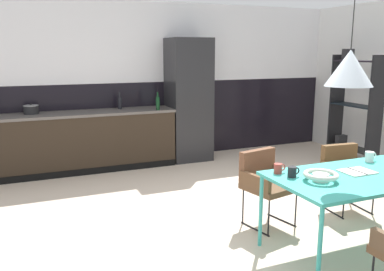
{
  "coord_description": "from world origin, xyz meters",
  "views": [
    {
      "loc": [
        -2.18,
        -3.29,
        1.82
      ],
      "look_at": [
        -0.46,
        0.83,
        0.89
      ],
      "focal_mm": 37.86,
      "sensor_mm": 36.0,
      "label": 1
    }
  ],
  "objects_px": {
    "open_book": "(357,172)",
    "bottle_vinegar_dark": "(120,103)",
    "armchair_head_of_table": "(265,177)",
    "bottle_wine_green": "(158,103)",
    "fruit_bowl": "(321,175)",
    "mug_dark_espresso": "(278,168)",
    "mug_white_ceramic": "(370,157)",
    "dining_table": "(372,177)",
    "pendant_lamp_over_table_near": "(350,68)",
    "open_shelf_unit": "(354,107)",
    "mug_glass_clear": "(292,172)",
    "cooking_pot": "(31,109)",
    "refrigerator_column": "(189,100)",
    "armchair_by_stool": "(345,169)"
  },
  "relations": [
    {
      "from": "open_book",
      "to": "bottle_vinegar_dark",
      "type": "bearing_deg",
      "value": 110.17
    },
    {
      "from": "armchair_head_of_table",
      "to": "bottle_wine_green",
      "type": "relative_size",
      "value": 2.77
    },
    {
      "from": "fruit_bowl",
      "to": "mug_dark_espresso",
      "type": "bearing_deg",
      "value": 122.44
    },
    {
      "from": "mug_white_ceramic",
      "to": "fruit_bowl",
      "type": "bearing_deg",
      "value": -160.3
    },
    {
      "from": "dining_table",
      "to": "mug_white_ceramic",
      "type": "bearing_deg",
      "value": 47.54
    },
    {
      "from": "armchair_head_of_table",
      "to": "pendant_lamp_over_table_near",
      "type": "xyz_separation_m",
      "value": [
        0.21,
        -0.87,
        1.17
      ]
    },
    {
      "from": "dining_table",
      "to": "bottle_wine_green",
      "type": "height_order",
      "value": "bottle_wine_green"
    },
    {
      "from": "fruit_bowl",
      "to": "bottle_wine_green",
      "type": "bearing_deg",
      "value": 95.76
    },
    {
      "from": "mug_dark_espresso",
      "to": "open_shelf_unit",
      "type": "height_order",
      "value": "open_shelf_unit"
    },
    {
      "from": "mug_glass_clear",
      "to": "bottle_vinegar_dark",
      "type": "relative_size",
      "value": 0.44
    },
    {
      "from": "mug_dark_espresso",
      "to": "bottle_vinegar_dark",
      "type": "bearing_deg",
      "value": 101.01
    },
    {
      "from": "dining_table",
      "to": "cooking_pot",
      "type": "relative_size",
      "value": 8.75
    },
    {
      "from": "mug_white_ceramic",
      "to": "mug_glass_clear",
      "type": "distance_m",
      "value": 1.04
    },
    {
      "from": "fruit_bowl",
      "to": "open_book",
      "type": "relative_size",
      "value": 1.04
    },
    {
      "from": "fruit_bowl",
      "to": "mug_dark_espresso",
      "type": "relative_size",
      "value": 2.54
    },
    {
      "from": "bottle_wine_green",
      "to": "bottle_vinegar_dark",
      "type": "bearing_deg",
      "value": 148.03
    },
    {
      "from": "mug_dark_espresso",
      "to": "pendant_lamp_over_table_near",
      "type": "height_order",
      "value": "pendant_lamp_over_table_near"
    },
    {
      "from": "open_book",
      "to": "mug_white_ceramic",
      "type": "xyz_separation_m",
      "value": [
        0.39,
        0.24,
        0.05
      ]
    },
    {
      "from": "refrigerator_column",
      "to": "bottle_vinegar_dark",
      "type": "height_order",
      "value": "refrigerator_column"
    },
    {
      "from": "armchair_by_stool",
      "to": "armchair_head_of_table",
      "type": "xyz_separation_m",
      "value": [
        -1.09,
        0.0,
        0.03
      ]
    },
    {
      "from": "pendant_lamp_over_table_near",
      "to": "open_book",
      "type": "bearing_deg",
      "value": 18.03
    },
    {
      "from": "mug_dark_espresso",
      "to": "open_shelf_unit",
      "type": "distance_m",
      "value": 3.59
    },
    {
      "from": "refrigerator_column",
      "to": "armchair_head_of_table",
      "type": "height_order",
      "value": "refrigerator_column"
    },
    {
      "from": "armchair_head_of_table",
      "to": "mug_dark_espresso",
      "type": "bearing_deg",
      "value": 56.06
    },
    {
      "from": "armchair_by_stool",
      "to": "armchair_head_of_table",
      "type": "distance_m",
      "value": 1.09
    },
    {
      "from": "armchair_by_stool",
      "to": "open_book",
      "type": "distance_m",
      "value": 1.02
    },
    {
      "from": "fruit_bowl",
      "to": "bottle_wine_green",
      "type": "relative_size",
      "value": 1.05
    },
    {
      "from": "dining_table",
      "to": "fruit_bowl",
      "type": "xyz_separation_m",
      "value": [
        -0.59,
        -0.01,
        0.09
      ]
    },
    {
      "from": "armchair_head_of_table",
      "to": "bottle_vinegar_dark",
      "type": "relative_size",
      "value": 2.86
    },
    {
      "from": "dining_table",
      "to": "fruit_bowl",
      "type": "bearing_deg",
      "value": -179.5
    },
    {
      "from": "open_book",
      "to": "mug_white_ceramic",
      "type": "bearing_deg",
      "value": 31.25
    },
    {
      "from": "open_shelf_unit",
      "to": "bottle_wine_green",
      "type": "bearing_deg",
      "value": -108.44
    },
    {
      "from": "mug_white_ceramic",
      "to": "open_shelf_unit",
      "type": "relative_size",
      "value": 0.07
    },
    {
      "from": "refrigerator_column",
      "to": "fruit_bowl",
      "type": "relative_size",
      "value": 6.83
    },
    {
      "from": "refrigerator_column",
      "to": "pendant_lamp_over_table_near",
      "type": "relative_size",
      "value": 1.95
    },
    {
      "from": "armchair_head_of_table",
      "to": "fruit_bowl",
      "type": "bearing_deg",
      "value": 77.54
    },
    {
      "from": "dining_table",
      "to": "fruit_bowl",
      "type": "distance_m",
      "value": 0.6
    },
    {
      "from": "mug_white_ceramic",
      "to": "open_shelf_unit",
      "type": "height_order",
      "value": "open_shelf_unit"
    },
    {
      "from": "armchair_by_stool",
      "to": "open_shelf_unit",
      "type": "height_order",
      "value": "open_shelf_unit"
    },
    {
      "from": "open_book",
      "to": "mug_glass_clear",
      "type": "bearing_deg",
      "value": 170.46
    },
    {
      "from": "bottle_vinegar_dark",
      "to": "open_shelf_unit",
      "type": "distance_m",
      "value": 3.83
    },
    {
      "from": "fruit_bowl",
      "to": "open_shelf_unit",
      "type": "distance_m",
      "value": 3.64
    },
    {
      "from": "mug_white_ceramic",
      "to": "mug_glass_clear",
      "type": "height_order",
      "value": "mug_white_ceramic"
    },
    {
      "from": "open_shelf_unit",
      "to": "cooking_pot",
      "type": "bearing_deg",
      "value": -105.23
    },
    {
      "from": "mug_dark_espresso",
      "to": "mug_glass_clear",
      "type": "xyz_separation_m",
      "value": [
        0.05,
        -0.14,
        0.0
      ]
    },
    {
      "from": "pendant_lamp_over_table_near",
      "to": "cooking_pot",
      "type": "bearing_deg",
      "value": 122.67
    },
    {
      "from": "armchair_head_of_table",
      "to": "armchair_by_stool",
      "type": "bearing_deg",
      "value": 167.41
    },
    {
      "from": "bottle_vinegar_dark",
      "to": "mug_white_ceramic",
      "type": "bearing_deg",
      "value": -63.15
    },
    {
      "from": "refrigerator_column",
      "to": "cooking_pot",
      "type": "bearing_deg",
      "value": 177.79
    },
    {
      "from": "mug_glass_clear",
      "to": "bottle_vinegar_dark",
      "type": "height_order",
      "value": "bottle_vinegar_dark"
    }
  ]
}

